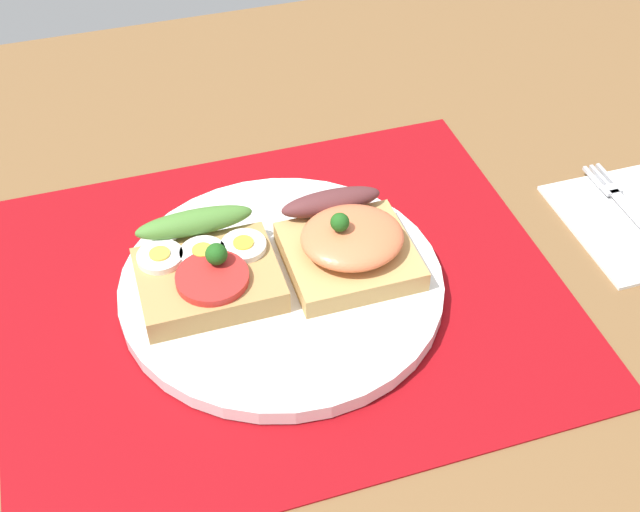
% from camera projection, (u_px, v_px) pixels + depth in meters
% --- Properties ---
extents(ground_plane, '(1.20, 0.90, 0.03)m').
position_uv_depth(ground_plane, '(283.00, 307.00, 0.63)').
color(ground_plane, brown).
extents(placemat, '(0.42, 0.35, 0.00)m').
position_uv_depth(placemat, '(282.00, 292.00, 0.61)').
color(placemat, maroon).
rests_on(placemat, ground_plane).
extents(plate, '(0.24, 0.24, 0.01)m').
position_uv_depth(plate, '(282.00, 285.00, 0.61)').
color(plate, white).
rests_on(plate, placemat).
extents(sandwich_egg_tomato, '(0.10, 0.09, 0.04)m').
position_uv_depth(sandwich_egg_tomato, '(206.00, 268.00, 0.59)').
color(sandwich_egg_tomato, tan).
rests_on(sandwich_egg_tomato, plate).
extents(sandwich_salmon, '(0.09, 0.10, 0.05)m').
position_uv_depth(sandwich_salmon, '(349.00, 244.00, 0.61)').
color(sandwich_salmon, tan).
rests_on(sandwich_salmon, plate).
extents(fork, '(0.02, 0.15, 0.00)m').
position_uv_depth(fork, '(636.00, 216.00, 0.67)').
color(fork, '#B7B7BC').
rests_on(fork, napkin).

